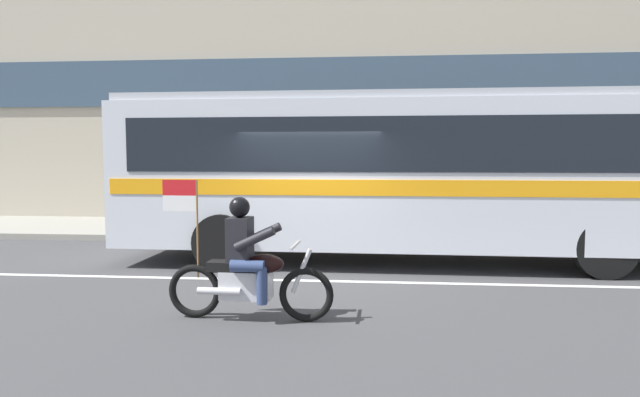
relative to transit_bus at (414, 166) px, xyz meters
The scene contains 7 objects.
ground_plane 2.94m from the transit_bus, 148.11° to the right, with size 60.00×60.00×0.00m, color #3D3D3F.
sidewalk_curb 4.71m from the transit_bus, 116.15° to the left, with size 28.00×3.80×0.15m, color gray.
lane_center_stripe 3.23m from the transit_bus, 136.93° to the right, with size 26.60×0.14×0.01m, color silver.
office_building_facade 7.78m from the transit_bus, 107.21° to the left, with size 28.00×0.89×12.36m.
transit_bus is the anchor object (origin of this frame).
motorcycle_with_rider 4.81m from the transit_bus, 121.02° to the right, with size 2.20×0.64×1.78m.
fire_hydrant 3.07m from the transit_bus, 108.29° to the left, with size 0.22×0.30×0.75m.
Camera 1 is at (1.03, -9.42, 2.07)m, focal length 30.35 mm.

